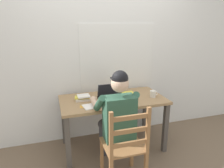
% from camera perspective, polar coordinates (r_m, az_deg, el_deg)
% --- Properties ---
extents(ground_plane, '(8.00, 8.00, 0.00)m').
position_cam_1_polar(ground_plane, '(3.12, 0.22, -16.82)').
color(ground_plane, brown).
extents(back_wall, '(6.00, 0.08, 2.60)m').
position_cam_1_polar(back_wall, '(3.05, -2.14, 8.65)').
color(back_wall, silver).
rests_on(back_wall, ground).
extents(desk, '(1.39, 0.72, 0.74)m').
position_cam_1_polar(desk, '(2.82, 0.23, -5.94)').
color(desk, '#9E7A51').
rests_on(desk, ground).
extents(seated_person, '(0.50, 0.60, 1.25)m').
position_cam_1_polar(seated_person, '(2.39, 1.24, -8.85)').
color(seated_person, '#2D5642').
rests_on(seated_person, ground).
extents(wooden_chair, '(0.42, 0.42, 0.94)m').
position_cam_1_polar(wooden_chair, '(2.27, 3.52, -16.87)').
color(wooden_chair, olive).
rests_on(wooden_chair, ground).
extents(laptop, '(0.33, 0.31, 0.23)m').
position_cam_1_polar(laptop, '(2.64, 0.01, -3.90)').
color(laptop, '#232328').
rests_on(laptop, desk).
extents(computer_mouse, '(0.06, 0.10, 0.03)m').
position_cam_1_polar(computer_mouse, '(2.67, 5.40, -4.63)').
color(computer_mouse, '#232328').
rests_on(computer_mouse, desk).
extents(coffee_mug_white, '(0.12, 0.08, 0.09)m').
position_cam_1_polar(coffee_mug_white, '(2.87, 11.25, -2.69)').
color(coffee_mug_white, silver).
rests_on(coffee_mug_white, desk).
extents(coffee_mug_dark, '(0.11, 0.07, 0.10)m').
position_cam_1_polar(coffee_mug_dark, '(2.90, -2.24, -2.07)').
color(coffee_mug_dark, black).
rests_on(coffee_mug_dark, desk).
extents(book_stack_main, '(0.21, 0.15, 0.07)m').
position_cam_1_polar(book_stack_main, '(2.74, -8.05, -3.78)').
color(book_stack_main, white).
rests_on(book_stack_main, desk).
extents(book_stack_side, '(0.20, 0.13, 0.05)m').
position_cam_1_polar(book_stack_side, '(2.89, 4.33, -2.81)').
color(book_stack_side, white).
rests_on(book_stack_side, desk).
extents(paper_pile_near_laptop, '(0.23, 0.22, 0.01)m').
position_cam_1_polar(paper_pile_near_laptop, '(2.72, 3.67, -4.36)').
color(paper_pile_near_laptop, white).
rests_on(paper_pile_near_laptop, desk).
extents(paper_pile_back_corner, '(0.22, 0.20, 0.01)m').
position_cam_1_polar(paper_pile_back_corner, '(2.53, -5.64, -6.14)').
color(paper_pile_back_corner, white).
rests_on(paper_pile_back_corner, desk).
extents(landscape_photo_print, '(0.14, 0.11, 0.00)m').
position_cam_1_polar(landscape_photo_print, '(2.54, -7.40, -6.16)').
color(landscape_photo_print, gold).
rests_on(landscape_photo_print, desk).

